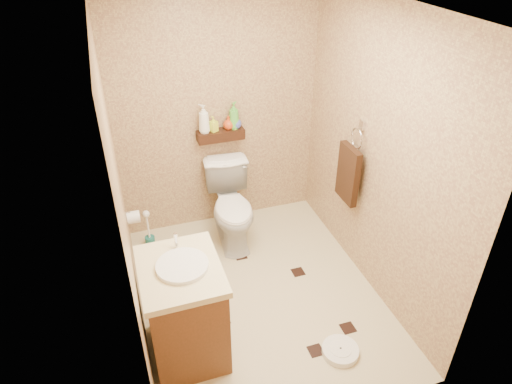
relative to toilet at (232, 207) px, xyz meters
name	(u,v)px	position (x,y,z in m)	size (l,w,h in m)	color
ground	(259,294)	(0.00, -0.83, -0.39)	(2.50, 2.50, 0.00)	#C6B991
wall_back	(218,115)	(0.00, 0.42, 0.81)	(2.00, 0.04, 2.40)	tan
wall_front	(335,291)	(0.00, -2.08, 0.81)	(2.00, 0.04, 2.40)	tan
wall_left	(121,200)	(-1.00, -0.83, 0.81)	(0.04, 2.50, 2.40)	tan
wall_right	(377,157)	(1.00, -0.83, 0.81)	(0.04, 2.50, 2.40)	tan
ceiling	(260,6)	(0.00, -0.83, 2.01)	(2.00, 2.50, 0.02)	white
wall_shelf	(221,135)	(0.00, 0.34, 0.63)	(0.46, 0.14, 0.10)	black
floor_accents	(267,296)	(0.06, -0.88, -0.39)	(1.15, 1.37, 0.01)	black
toilet	(232,207)	(0.00, 0.00, 0.00)	(0.44, 0.77, 0.79)	white
vanity	(185,310)	(-0.70, -1.22, 0.03)	(0.56, 0.68, 0.96)	brown
bathroom_scale	(340,351)	(0.39, -1.63, -0.37)	(0.35, 0.35, 0.06)	white
toilet_brush	(149,234)	(-0.82, 0.15, -0.25)	(0.10, 0.10, 0.42)	#18615D
towel_ring	(349,172)	(0.91, -0.58, 0.55)	(0.12, 0.30, 0.76)	silver
toilet_paper	(133,217)	(-0.94, -0.18, 0.21)	(0.12, 0.11, 0.12)	white
bottle_a	(204,119)	(-0.16, 0.34, 0.81)	(0.11, 0.11, 0.28)	white
bottle_b	(213,124)	(-0.07, 0.34, 0.75)	(0.07, 0.07, 0.15)	#C6D62D
bottle_c	(228,123)	(0.08, 0.34, 0.74)	(0.11, 0.11, 0.14)	#BA3E15
bottle_d	(234,116)	(0.14, 0.34, 0.81)	(0.10, 0.10, 0.27)	green
bottle_e	(234,121)	(0.14, 0.34, 0.75)	(0.07, 0.07, 0.15)	gold
bottle_f	(236,122)	(0.15, 0.34, 0.74)	(0.11, 0.11, 0.14)	#4553AE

